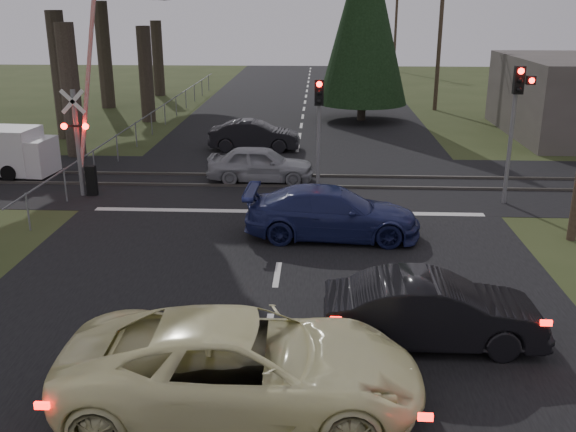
# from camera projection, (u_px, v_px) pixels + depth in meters

# --- Properties ---
(ground) EXTENTS (120.00, 120.00, 0.00)m
(ground) POSITION_uv_depth(u_px,v_px,m) (268.00, 332.00, 13.64)
(ground) COLOR #303A1A
(ground) RESTS_ON ground
(road) EXTENTS (14.00, 100.00, 0.01)m
(road) POSITION_uv_depth(u_px,v_px,m) (290.00, 196.00, 23.11)
(road) COLOR black
(road) RESTS_ON ground
(rail_corridor) EXTENTS (120.00, 8.00, 0.01)m
(rail_corridor) POSITION_uv_depth(u_px,v_px,m) (292.00, 182.00, 25.01)
(rail_corridor) COLOR black
(rail_corridor) RESTS_ON ground
(stop_line) EXTENTS (13.00, 0.35, 0.00)m
(stop_line) POSITION_uv_depth(u_px,v_px,m) (287.00, 212.00, 21.41)
(stop_line) COLOR silver
(stop_line) RESTS_ON ground
(rail_near) EXTENTS (120.00, 0.12, 0.10)m
(rail_near) POSITION_uv_depth(u_px,v_px,m) (291.00, 186.00, 24.24)
(rail_near) COLOR #59544C
(rail_near) RESTS_ON ground
(rail_far) EXTENTS (120.00, 0.12, 0.10)m
(rail_far) POSITION_uv_depth(u_px,v_px,m) (293.00, 175.00, 25.75)
(rail_far) COLOR #59544C
(rail_far) RESTS_ON ground
(crossing_signal) EXTENTS (1.62, 0.38, 6.96)m
(crossing_signal) POSITION_uv_depth(u_px,v_px,m) (84.00, 140.00, 22.60)
(crossing_signal) COLOR slate
(crossing_signal) RESTS_ON ground
(traffic_signal_right) EXTENTS (0.68, 0.48, 4.70)m
(traffic_signal_right) POSITION_uv_depth(u_px,v_px,m) (517.00, 109.00, 21.22)
(traffic_signal_right) COLOR slate
(traffic_signal_right) RESTS_ON ground
(traffic_signal_center) EXTENTS (0.32, 0.48, 4.10)m
(traffic_signal_center) POSITION_uv_depth(u_px,v_px,m) (319.00, 116.00, 22.82)
(traffic_signal_center) COLOR slate
(traffic_signal_center) RESTS_ON ground
(utility_pole_mid) EXTENTS (1.80, 0.26, 9.00)m
(utility_pole_mid) POSITION_uv_depth(u_px,v_px,m) (440.00, 35.00, 40.17)
(utility_pole_mid) COLOR #4C3D2D
(utility_pole_mid) RESTS_ON ground
(utility_pole_far) EXTENTS (1.80, 0.26, 9.00)m
(utility_pole_far) POSITION_uv_depth(u_px,v_px,m) (396.00, 23.00, 63.85)
(utility_pole_far) COLOR #4C3D2D
(utility_pole_far) RESTS_ON ground
(conifer_tree) EXTENTS (5.20, 5.20, 11.00)m
(conifer_tree) POSITION_uv_depth(u_px,v_px,m) (365.00, 15.00, 36.21)
(conifer_tree) COLOR #473D33
(conifer_tree) RESTS_ON ground
(fence_left) EXTENTS (0.10, 36.00, 1.20)m
(fence_left) POSITION_uv_depth(u_px,v_px,m) (159.00, 129.00, 35.32)
(fence_left) COLOR slate
(fence_left) RESTS_ON ground
(cream_coupe) EXTENTS (6.17, 2.99, 1.69)m
(cream_coupe) POSITION_uv_depth(u_px,v_px,m) (243.00, 366.00, 10.78)
(cream_coupe) COLOR #F1ECAC
(cream_coupe) RESTS_ON ground
(dark_hatchback) EXTENTS (4.42, 1.58, 1.45)m
(dark_hatchback) POSITION_uv_depth(u_px,v_px,m) (433.00, 311.00, 12.96)
(dark_hatchback) COLOR black
(dark_hatchback) RESTS_ON ground
(silver_car) EXTENTS (4.16, 1.79, 1.40)m
(silver_car) POSITION_uv_depth(u_px,v_px,m) (261.00, 164.00, 24.84)
(silver_car) COLOR #93959A
(silver_car) RESTS_ON ground
(blue_sedan) EXTENTS (5.22, 2.26, 1.50)m
(blue_sedan) POSITION_uv_depth(u_px,v_px,m) (332.00, 213.00, 18.93)
(blue_sedan) COLOR navy
(blue_sedan) RESTS_ON ground
(dark_car_far) EXTENTS (4.23, 1.51, 1.39)m
(dark_car_far) POSITION_uv_depth(u_px,v_px,m) (255.00, 136.00, 30.18)
(dark_car_far) COLOR black
(dark_car_far) RESTS_ON ground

